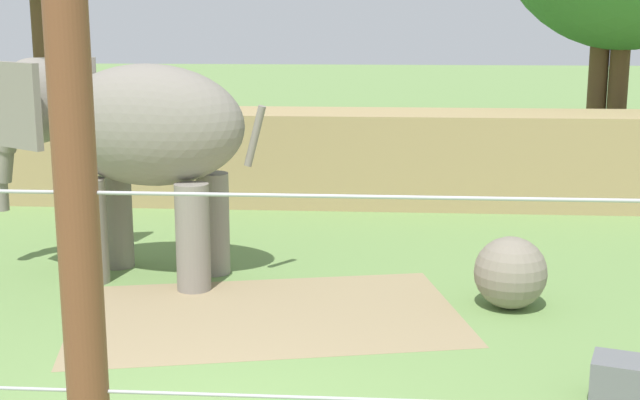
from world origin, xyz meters
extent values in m
cube|color=#937F5B|center=(0.11, 3.64, 0.00)|extent=(5.43, 3.99, 0.01)
cube|color=tan|center=(0.00, 10.58, 0.93)|extent=(36.00, 1.80, 1.86)
cylinder|color=gray|center=(-2.56, 4.85, 0.75)|extent=(0.47, 0.47, 1.51)
cylinder|color=gray|center=(-2.44, 5.67, 0.75)|extent=(0.47, 0.47, 1.51)
cylinder|color=gray|center=(-1.04, 4.61, 0.75)|extent=(0.47, 0.47, 1.51)
cylinder|color=gray|center=(-0.91, 5.43, 0.75)|extent=(0.47, 0.47, 1.51)
ellipsoid|color=gray|center=(-1.74, 5.14, 2.24)|extent=(3.00, 1.92, 1.72)
ellipsoid|color=gray|center=(-3.47, 5.41, 2.54)|extent=(1.24, 1.33, 1.24)
cube|color=gray|center=(-3.47, 4.75, 2.54)|extent=(0.87, 0.63, 1.18)
cube|color=gray|center=(-3.27, 6.03, 2.54)|extent=(0.96, 0.37, 1.18)
cylinder|color=gray|center=(-3.93, 5.48, 2.10)|extent=(0.57, 0.42, 0.67)
cylinder|color=gray|center=(-4.06, 5.50, 1.62)|extent=(0.42, 0.34, 0.63)
cylinder|color=gray|center=(-4.14, 5.51, 1.18)|extent=(0.25, 0.25, 0.59)
cylinder|color=gray|center=(-0.19, 4.90, 2.13)|extent=(0.34, 0.16, 0.86)
sphere|color=gray|center=(3.25, 4.16, 0.47)|extent=(0.95, 0.95, 0.95)
cylinder|color=brown|center=(0.02, -2.70, 2.07)|extent=(0.22, 0.22, 4.14)
cylinder|color=#B7B7BC|center=(0.00, -2.70, 1.82)|extent=(9.88, 0.02, 0.02)
cylinder|color=#B7B7BC|center=(0.00, -2.70, 2.89)|extent=(9.88, 0.02, 0.02)
cylinder|color=brown|center=(6.48, 13.71, 2.77)|extent=(0.44, 0.44, 5.54)
cylinder|color=brown|center=(-7.09, 14.88, 2.48)|extent=(0.44, 0.44, 4.97)
cylinder|color=brown|center=(6.88, 13.50, 1.78)|extent=(0.44, 0.44, 3.56)
camera|label=1|loc=(1.56, -6.92, 3.78)|focal=49.04mm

